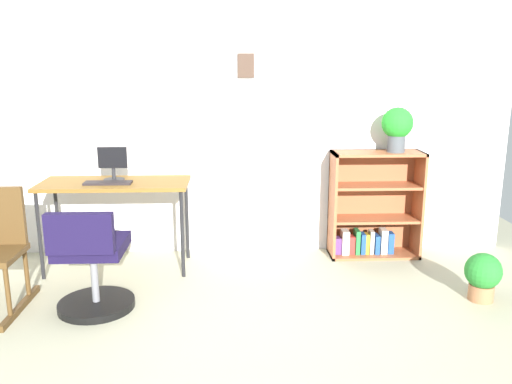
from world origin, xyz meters
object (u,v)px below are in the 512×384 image
(desk, at_px, (115,189))
(office_chair, at_px, (92,266))
(monitor, at_px, (113,164))
(potted_plant_floor, at_px, (483,275))
(bookshelf_low, at_px, (372,209))
(keyboard, at_px, (108,183))
(potted_plant_on_shelf, at_px, (397,126))

(desk, relative_size, office_chair, 1.57)
(monitor, xyz_separation_m, potted_plant_floor, (2.73, -0.78, -0.67))
(bookshelf_low, distance_m, potted_plant_floor, 1.15)
(monitor, distance_m, keyboard, 0.18)
(desk, xyz_separation_m, office_chair, (-0.00, -0.80, -0.34))
(office_chair, distance_m, bookshelf_low, 2.41)
(monitor, bearing_deg, keyboard, -98.68)
(potted_plant_floor, bearing_deg, keyboard, 166.63)
(desk, distance_m, bookshelf_low, 2.20)
(bookshelf_low, xyz_separation_m, potted_plant_floor, (0.55, -0.99, -0.22))
(keyboard, height_order, potted_plant_floor, keyboard)
(keyboard, distance_m, bookshelf_low, 2.25)
(desk, height_order, monitor, monitor)
(desk, relative_size, monitor, 4.30)
(office_chair, distance_m, potted_plant_on_shelf, 2.66)
(keyboard, bearing_deg, potted_plant_floor, -13.37)
(monitor, bearing_deg, office_chair, -89.26)
(bookshelf_low, bearing_deg, office_chair, -154.15)
(keyboard, relative_size, bookshelf_low, 0.40)
(keyboard, distance_m, potted_plant_on_shelf, 2.40)
(desk, height_order, bookshelf_low, bookshelf_low)
(office_chair, xyz_separation_m, potted_plant_on_shelf, (2.32, 0.99, 0.82))
(monitor, relative_size, potted_plant_floor, 0.79)
(desk, relative_size, potted_plant_floor, 3.38)
(potted_plant_on_shelf, relative_size, potted_plant_floor, 1.08)
(desk, xyz_separation_m, potted_plant_on_shelf, (2.32, 0.20, 0.47))
(potted_plant_on_shelf, bearing_deg, monitor, -176.33)
(desk, xyz_separation_m, potted_plant_floor, (2.71, -0.73, -0.48))
(office_chair, relative_size, potted_plant_on_shelf, 2.00)
(keyboard, relative_size, office_chair, 0.49)
(desk, bearing_deg, keyboard, -111.32)
(keyboard, bearing_deg, desk, 68.68)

